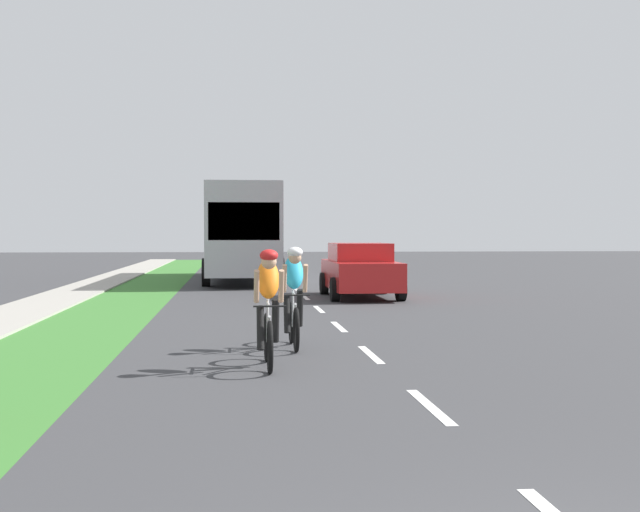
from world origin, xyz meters
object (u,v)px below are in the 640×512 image
(cyclist_trailing, at_px, (294,296))
(sedan_red, at_px, (360,270))
(bus_silver, at_px, (242,229))
(cyclist_lead, at_px, (268,307))

(cyclist_trailing, bearing_deg, sedan_red, 75.71)
(cyclist_trailing, height_order, sedan_red, cyclist_trailing)
(sedan_red, bearing_deg, bus_silver, 109.31)
(cyclist_lead, relative_size, cyclist_trailing, 1.00)
(sedan_red, bearing_deg, cyclist_lead, -104.27)
(cyclist_lead, bearing_deg, bus_silver, 90.31)
(cyclist_lead, relative_size, sedan_red, 0.40)
(cyclist_lead, height_order, sedan_red, cyclist_lead)
(cyclist_trailing, distance_m, sedan_red, 10.58)
(cyclist_lead, distance_m, bus_silver, 21.31)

